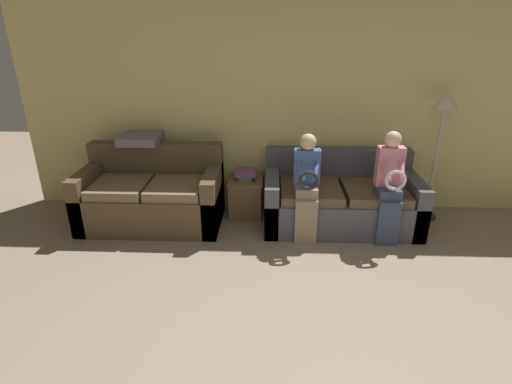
{
  "coord_description": "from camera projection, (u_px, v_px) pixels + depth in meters",
  "views": [
    {
      "loc": [
        -0.55,
        -1.81,
        2.27
      ],
      "look_at": [
        -0.7,
        1.91,
        0.71
      ],
      "focal_mm": 28.0,
      "sensor_mm": 36.0,
      "label": 1
    }
  ],
  "objects": [
    {
      "name": "wall_back",
      "position": [
        316.0,
        111.0,
        4.99
      ],
      "size": [
        7.46,
        0.06,
        2.55
      ],
      "color": "#DBCC7F",
      "rests_on": "ground_plane"
    },
    {
      "name": "couch_main",
      "position": [
        340.0,
        199.0,
        4.87
      ],
      "size": [
        1.82,
        0.98,
        0.85
      ],
      "color": "#4C4C56",
      "rests_on": "ground_plane"
    },
    {
      "name": "couch_side",
      "position": [
        153.0,
        197.0,
        4.87
      ],
      "size": [
        1.66,
        0.9,
        0.93
      ],
      "color": "brown",
      "rests_on": "ground_plane"
    },
    {
      "name": "child_left_seated",
      "position": [
        307.0,
        184.0,
        4.37
      ],
      "size": [
        0.29,
        0.38,
        1.2
      ],
      "color": "gray",
      "rests_on": "ground_plane"
    },
    {
      "name": "child_right_seated",
      "position": [
        390.0,
        183.0,
        4.34
      ],
      "size": [
        0.29,
        0.38,
        1.24
      ],
      "color": "#384260",
      "rests_on": "ground_plane"
    },
    {
      "name": "side_shelf",
      "position": [
        246.0,
        196.0,
        5.13
      ],
      "size": [
        0.43,
        0.52,
        0.47
      ],
      "color": "brown",
      "rests_on": "ground_plane"
    },
    {
      "name": "book_stack",
      "position": [
        246.0,
        174.0,
        5.02
      ],
      "size": [
        0.26,
        0.28,
        0.11
      ],
      "color": "#3D8451",
      "rests_on": "side_shelf"
    },
    {
      "name": "floor_lamp",
      "position": [
        443.0,
        116.0,
        4.62
      ],
      "size": [
        0.29,
        0.29,
        1.58
      ],
      "color": "#2D2B28",
      "rests_on": "ground_plane"
    },
    {
      "name": "throw_pillow",
      "position": [
        140.0,
        139.0,
        4.91
      ],
      "size": [
        0.47,
        0.47,
        0.1
      ],
      "color": "slate",
      "rests_on": "couch_side"
    }
  ]
}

